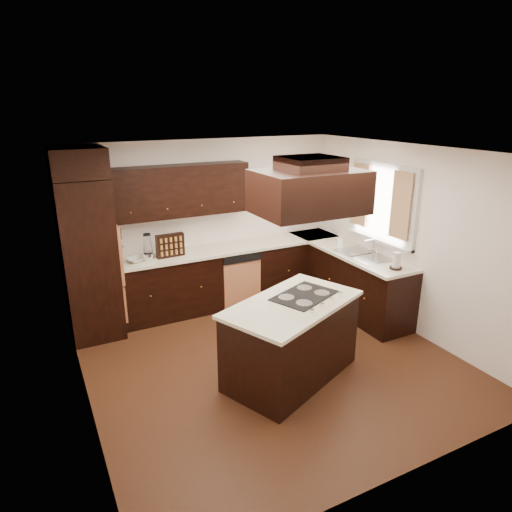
% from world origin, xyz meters
% --- Properties ---
extents(floor, '(4.20, 4.20, 0.02)m').
position_xyz_m(floor, '(0.00, 0.00, -0.01)').
color(floor, '#572F19').
rests_on(floor, ground).
extents(ceiling, '(4.20, 4.20, 0.02)m').
position_xyz_m(ceiling, '(0.00, 0.00, 2.51)').
color(ceiling, white).
rests_on(ceiling, ground).
extents(wall_back, '(4.20, 0.02, 2.50)m').
position_xyz_m(wall_back, '(0.00, 2.11, 1.25)').
color(wall_back, white).
rests_on(wall_back, ground).
extents(wall_front, '(4.20, 0.02, 2.50)m').
position_xyz_m(wall_front, '(0.00, -2.11, 1.25)').
color(wall_front, white).
rests_on(wall_front, ground).
extents(wall_left, '(0.02, 4.20, 2.50)m').
position_xyz_m(wall_left, '(-2.11, 0.00, 1.25)').
color(wall_left, white).
rests_on(wall_left, ground).
extents(wall_right, '(0.02, 4.20, 2.50)m').
position_xyz_m(wall_right, '(2.11, 0.00, 1.25)').
color(wall_right, white).
rests_on(wall_right, ground).
extents(oven_column, '(0.65, 0.75, 2.12)m').
position_xyz_m(oven_column, '(-1.78, 1.71, 1.06)').
color(oven_column, black).
rests_on(oven_column, floor).
extents(wall_oven_face, '(0.05, 0.62, 0.78)m').
position_xyz_m(wall_oven_face, '(-1.43, 1.71, 1.12)').
color(wall_oven_face, '#D58354').
rests_on(wall_oven_face, oven_column).
extents(base_cabinets_back, '(2.93, 0.60, 0.88)m').
position_xyz_m(base_cabinets_back, '(0.03, 1.80, 0.44)').
color(base_cabinets_back, black).
rests_on(base_cabinets_back, floor).
extents(base_cabinets_right, '(0.60, 2.40, 0.88)m').
position_xyz_m(base_cabinets_right, '(1.80, 0.90, 0.44)').
color(base_cabinets_right, black).
rests_on(base_cabinets_right, floor).
extents(countertop_back, '(2.93, 0.63, 0.04)m').
position_xyz_m(countertop_back, '(0.03, 1.79, 0.90)').
color(countertop_back, '#F0E7C6').
rests_on(countertop_back, base_cabinets_back).
extents(countertop_right, '(0.63, 2.40, 0.04)m').
position_xyz_m(countertop_right, '(1.79, 0.90, 0.90)').
color(countertop_right, '#F0E7C6').
rests_on(countertop_right, base_cabinets_right).
extents(upper_cabinets, '(2.00, 0.34, 0.72)m').
position_xyz_m(upper_cabinets, '(-0.43, 1.93, 1.81)').
color(upper_cabinets, black).
rests_on(upper_cabinets, wall_back).
extents(dishwasher_front, '(0.60, 0.05, 0.72)m').
position_xyz_m(dishwasher_front, '(0.33, 1.50, 0.40)').
color(dishwasher_front, '#D58354').
rests_on(dishwasher_front, floor).
extents(window_frame, '(0.06, 1.32, 1.12)m').
position_xyz_m(window_frame, '(2.07, 0.55, 1.65)').
color(window_frame, silver).
rests_on(window_frame, wall_right).
extents(window_pane, '(0.00, 1.20, 1.00)m').
position_xyz_m(window_pane, '(2.10, 0.55, 1.65)').
color(window_pane, white).
rests_on(window_pane, wall_right).
extents(curtain_left, '(0.02, 0.34, 0.90)m').
position_xyz_m(curtain_left, '(2.01, 0.13, 1.70)').
color(curtain_left, beige).
rests_on(curtain_left, wall_right).
extents(curtain_right, '(0.02, 0.34, 0.90)m').
position_xyz_m(curtain_right, '(2.01, 0.97, 1.70)').
color(curtain_right, beige).
rests_on(curtain_right, wall_right).
extents(sink_rim, '(0.52, 0.84, 0.01)m').
position_xyz_m(sink_rim, '(1.80, 0.55, 0.92)').
color(sink_rim, silver).
rests_on(sink_rim, countertop_right).
extents(island, '(1.73, 1.37, 0.88)m').
position_xyz_m(island, '(0.04, -0.39, 0.44)').
color(island, black).
rests_on(island, floor).
extents(island_top, '(1.80, 1.44, 0.04)m').
position_xyz_m(island_top, '(0.04, -0.39, 0.90)').
color(island_top, '#F0E7C6').
rests_on(island_top, island).
extents(cooktop, '(0.85, 0.73, 0.01)m').
position_xyz_m(cooktop, '(0.25, -0.30, 0.93)').
color(cooktop, black).
rests_on(cooktop, island_top).
extents(range_hood, '(1.05, 0.72, 0.42)m').
position_xyz_m(range_hood, '(0.10, -0.55, 2.16)').
color(range_hood, black).
rests_on(range_hood, ceiling).
extents(hood_duct, '(0.55, 0.50, 0.13)m').
position_xyz_m(hood_duct, '(0.10, -0.55, 2.44)').
color(hood_duct, black).
rests_on(hood_duct, ceiling).
extents(blender_base, '(0.15, 0.15, 0.10)m').
position_xyz_m(blender_base, '(-1.00, 1.72, 0.97)').
color(blender_base, silver).
rests_on(blender_base, countertop_back).
extents(blender_pitcher, '(0.13, 0.13, 0.26)m').
position_xyz_m(blender_pitcher, '(-1.00, 1.72, 1.15)').
color(blender_pitcher, silver).
rests_on(blender_pitcher, blender_base).
extents(spice_rack, '(0.40, 0.12, 0.33)m').
position_xyz_m(spice_rack, '(-0.68, 1.74, 1.08)').
color(spice_rack, black).
rests_on(spice_rack, countertop_back).
extents(mixing_bowl, '(0.30, 0.30, 0.06)m').
position_xyz_m(mixing_bowl, '(-1.17, 1.74, 0.95)').
color(mixing_bowl, silver).
rests_on(mixing_bowl, countertop_back).
extents(soap_bottle, '(0.11, 0.11, 0.18)m').
position_xyz_m(soap_bottle, '(1.75, 1.06, 1.01)').
color(soap_bottle, silver).
rests_on(soap_bottle, countertop_right).
extents(paper_towel, '(0.11, 0.11, 0.23)m').
position_xyz_m(paper_towel, '(1.80, -0.10, 1.03)').
color(paper_towel, silver).
rests_on(paper_towel, countertop_right).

